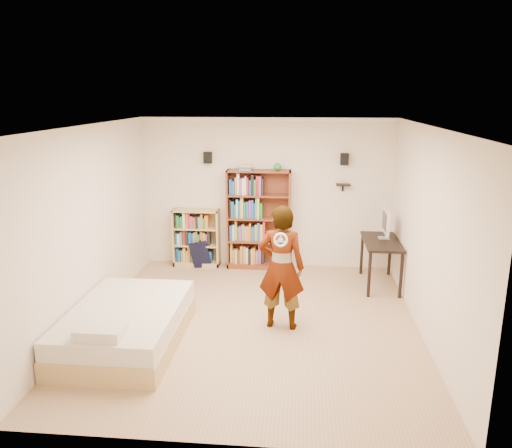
{
  "coord_description": "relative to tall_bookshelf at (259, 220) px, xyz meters",
  "views": [
    {
      "loc": [
        0.62,
        -6.34,
        3.09
      ],
      "look_at": [
        -0.02,
        0.6,
        1.27
      ],
      "focal_mm": 35.0,
      "sensor_mm": 36.0,
      "label": 1
    }
  ],
  "objects": [
    {
      "name": "ground",
      "position": [
        0.14,
        -2.33,
        -0.9
      ],
      "size": [
        4.5,
        5.0,
        0.01
      ],
      "primitive_type": "cube",
      "color": "tan",
      "rests_on": "ground"
    },
    {
      "name": "wall_shelf",
      "position": [
        1.49,
        0.08,
        0.65
      ],
      "size": [
        0.25,
        0.16,
        0.02
      ],
      "primitive_type": "cube",
      "color": "black",
      "rests_on": "room_shell"
    },
    {
      "name": "wii_wheel",
      "position": [
        0.51,
        -2.71,
        0.43
      ],
      "size": [
        0.18,
        0.07,
        0.19
      ],
      "primitive_type": "torus",
      "rotation": [
        1.36,
        0.0,
        0.0
      ],
      "color": "silver",
      "rests_on": "person"
    },
    {
      "name": "navy_bag",
      "position": [
        -1.06,
        -0.06,
        -0.65
      ],
      "size": [
        0.39,
        0.27,
        0.5
      ],
      "primitive_type": null,
      "rotation": [
        0.0,
        0.0,
        0.1
      ],
      "color": "black",
      "rests_on": "ground"
    },
    {
      "name": "person",
      "position": [
        0.51,
        -2.39,
        -0.04
      ],
      "size": [
        0.66,
        0.47,
        1.71
      ],
      "primitive_type": "imported",
      "rotation": [
        0.0,
        0.0,
        3.04
      ],
      "color": "black",
      "rests_on": "ground"
    },
    {
      "name": "low_bookshelf",
      "position": [
        -1.15,
        0.01,
        -0.37
      ],
      "size": [
        0.85,
        0.32,
        1.06
      ],
      "primitive_type": null,
      "color": "tan",
      "rests_on": "ground"
    },
    {
      "name": "daybed",
      "position": [
        -1.42,
        -3.04,
        -0.59
      ],
      "size": [
        1.34,
        2.06,
        0.61
      ],
      "primitive_type": null,
      "color": "white",
      "rests_on": "ground"
    },
    {
      "name": "crown_molding",
      "position": [
        0.14,
        -2.33,
        1.77
      ],
      "size": [
        4.5,
        5.0,
        0.06
      ],
      "color": "white",
      "rests_on": "room_shell"
    },
    {
      "name": "tall_bookshelf",
      "position": [
        0.0,
        0.0,
        0.0
      ],
      "size": [
        1.13,
        0.33,
        1.8
      ],
      "primitive_type": null,
      "color": "brown",
      "rests_on": "ground"
    },
    {
      "name": "speaker_right",
      "position": [
        1.49,
        0.07,
        1.1
      ],
      "size": [
        0.14,
        0.12,
        0.2
      ],
      "primitive_type": "cube",
      "color": "black",
      "rests_on": "room_shell"
    },
    {
      "name": "imac",
      "position": [
        2.13,
        -0.58,
        0.12
      ],
      "size": [
        0.11,
        0.48,
        0.48
      ],
      "primitive_type": null,
      "rotation": [
        0.0,
        0.0,
        -0.03
      ],
      "color": "silver",
      "rests_on": "computer_desk"
    },
    {
      "name": "speaker_left",
      "position": [
        -0.91,
        0.07,
        1.1
      ],
      "size": [
        0.14,
        0.12,
        0.2
      ],
      "primitive_type": "cube",
      "color": "black",
      "rests_on": "room_shell"
    },
    {
      "name": "room_shell",
      "position": [
        0.14,
        -2.33,
        0.86
      ],
      "size": [
        4.52,
        5.02,
        2.71
      ],
      "color": "silver",
      "rests_on": "ground"
    },
    {
      "name": "computer_desk",
      "position": [
        2.08,
        -0.71,
        -0.51
      ],
      "size": [
        0.57,
        1.13,
        0.77
      ],
      "primitive_type": null,
      "color": "black",
      "rests_on": "ground"
    }
  ]
}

